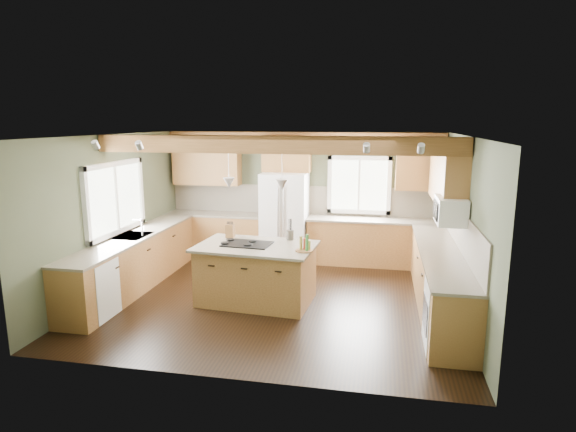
# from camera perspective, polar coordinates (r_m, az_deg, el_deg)

# --- Properties ---
(floor) EXTENTS (5.60, 5.60, 0.00)m
(floor) POSITION_cam_1_polar(r_m,az_deg,el_deg) (7.88, -1.30, -9.74)
(floor) COLOR black
(floor) RESTS_ON ground
(ceiling) EXTENTS (5.60, 5.60, 0.00)m
(ceiling) POSITION_cam_1_polar(r_m,az_deg,el_deg) (7.35, -1.39, 9.52)
(ceiling) COLOR silver
(ceiling) RESTS_ON wall_back
(wall_back) EXTENTS (5.60, 0.00, 5.60)m
(wall_back) POSITION_cam_1_polar(r_m,az_deg,el_deg) (9.92, 1.74, 2.46)
(wall_back) COLOR #464D37
(wall_back) RESTS_ON ground
(wall_left) EXTENTS (0.00, 5.00, 5.00)m
(wall_left) POSITION_cam_1_polar(r_m,az_deg,el_deg) (8.54, -20.01, 0.32)
(wall_left) COLOR #464D37
(wall_left) RESTS_ON ground
(wall_right) EXTENTS (0.00, 5.00, 5.00)m
(wall_right) POSITION_cam_1_polar(r_m,az_deg,el_deg) (7.44, 20.23, -1.26)
(wall_right) COLOR #464D37
(wall_right) RESTS_ON ground
(ceiling_beam) EXTENTS (5.55, 0.26, 0.26)m
(ceiling_beam) POSITION_cam_1_polar(r_m,az_deg,el_deg) (7.19, -1.68, 8.44)
(ceiling_beam) COLOR #573719
(ceiling_beam) RESTS_ON ceiling
(soffit_trim) EXTENTS (5.55, 0.20, 0.10)m
(soffit_trim) POSITION_cam_1_polar(r_m,az_deg,el_deg) (9.71, 1.69, 9.61)
(soffit_trim) COLOR #573719
(soffit_trim) RESTS_ON ceiling
(backsplash_back) EXTENTS (5.58, 0.03, 0.58)m
(backsplash_back) POSITION_cam_1_polar(r_m,az_deg,el_deg) (9.92, 1.72, 1.93)
(backsplash_back) COLOR brown
(backsplash_back) RESTS_ON wall_back
(backsplash_right) EXTENTS (0.03, 3.70, 0.58)m
(backsplash_right) POSITION_cam_1_polar(r_m,az_deg,el_deg) (7.51, 20.01, -1.84)
(backsplash_right) COLOR brown
(backsplash_right) RESTS_ON wall_right
(base_cab_back_left) EXTENTS (2.02, 0.60, 0.88)m
(base_cab_back_left) POSITION_cam_1_polar(r_m,az_deg,el_deg) (10.25, -8.50, -2.29)
(base_cab_back_left) COLOR brown
(base_cab_back_left) RESTS_ON floor
(counter_back_left) EXTENTS (2.06, 0.64, 0.04)m
(counter_back_left) POSITION_cam_1_polar(r_m,az_deg,el_deg) (10.15, -8.58, 0.24)
(counter_back_left) COLOR #50473B
(counter_back_left) RESTS_ON base_cab_back_left
(base_cab_back_right) EXTENTS (2.62, 0.60, 0.88)m
(base_cab_back_right) POSITION_cam_1_polar(r_m,az_deg,el_deg) (9.68, 10.17, -3.15)
(base_cab_back_right) COLOR brown
(base_cab_back_right) RESTS_ON floor
(counter_back_right) EXTENTS (2.66, 0.64, 0.04)m
(counter_back_right) POSITION_cam_1_polar(r_m,az_deg,el_deg) (9.58, 10.27, -0.48)
(counter_back_right) COLOR #50473B
(counter_back_right) RESTS_ON base_cab_back_right
(base_cab_left) EXTENTS (0.60, 3.70, 0.88)m
(base_cab_left) POSITION_cam_1_polar(r_m,az_deg,el_deg) (8.63, -17.74, -5.30)
(base_cab_left) COLOR brown
(base_cab_left) RESTS_ON floor
(counter_left) EXTENTS (0.64, 3.74, 0.04)m
(counter_left) POSITION_cam_1_polar(r_m,az_deg,el_deg) (8.52, -17.93, -2.33)
(counter_left) COLOR #50473B
(counter_left) RESTS_ON base_cab_left
(base_cab_right) EXTENTS (0.60, 3.70, 0.88)m
(base_cab_right) POSITION_cam_1_polar(r_m,az_deg,el_deg) (7.67, 17.51, -7.38)
(base_cab_right) COLOR brown
(base_cab_right) RESTS_ON floor
(counter_right) EXTENTS (0.64, 3.74, 0.04)m
(counter_right) POSITION_cam_1_polar(r_m,az_deg,el_deg) (7.54, 17.71, -4.06)
(counter_right) COLOR #50473B
(counter_right) RESTS_ON base_cab_right
(upper_cab_back_left) EXTENTS (1.40, 0.35, 0.90)m
(upper_cab_back_left) POSITION_cam_1_polar(r_m,az_deg,el_deg) (10.19, -9.58, 6.22)
(upper_cab_back_left) COLOR brown
(upper_cab_back_left) RESTS_ON wall_back
(upper_cab_over_fridge) EXTENTS (0.96, 0.35, 0.70)m
(upper_cab_over_fridge) POSITION_cam_1_polar(r_m,az_deg,el_deg) (9.71, -0.16, 7.31)
(upper_cab_over_fridge) COLOR brown
(upper_cab_over_fridge) RESTS_ON wall_back
(upper_cab_right) EXTENTS (0.35, 2.20, 0.90)m
(upper_cab_right) POSITION_cam_1_polar(r_m,az_deg,el_deg) (8.19, 18.36, 4.58)
(upper_cab_right) COLOR brown
(upper_cab_right) RESTS_ON wall_right
(upper_cab_back_corner) EXTENTS (0.90, 0.35, 0.90)m
(upper_cab_back_corner) POSITION_cam_1_polar(r_m,az_deg,el_deg) (9.57, 15.37, 5.65)
(upper_cab_back_corner) COLOR brown
(upper_cab_back_corner) RESTS_ON wall_back
(window_left) EXTENTS (0.04, 1.60, 1.05)m
(window_left) POSITION_cam_1_polar(r_m,az_deg,el_deg) (8.53, -19.84, 2.02)
(window_left) COLOR white
(window_left) RESTS_ON wall_left
(window_back) EXTENTS (1.10, 0.04, 1.00)m
(window_back) POSITION_cam_1_polar(r_m,az_deg,el_deg) (9.75, 8.43, 3.67)
(window_back) COLOR white
(window_back) RESTS_ON wall_back
(sink) EXTENTS (0.50, 0.65, 0.03)m
(sink) POSITION_cam_1_polar(r_m,az_deg,el_deg) (8.52, -17.93, -2.30)
(sink) COLOR #262628
(sink) RESTS_ON counter_left
(faucet) EXTENTS (0.02, 0.02, 0.28)m
(faucet) POSITION_cam_1_polar(r_m,az_deg,el_deg) (8.40, -16.91, -1.41)
(faucet) COLOR #B2B2B7
(faucet) RESTS_ON sink
(dishwasher) EXTENTS (0.60, 0.60, 0.84)m
(dishwasher) POSITION_cam_1_polar(r_m,az_deg,el_deg) (7.58, -22.39, -8.04)
(dishwasher) COLOR white
(dishwasher) RESTS_ON floor
(oven) EXTENTS (0.60, 0.72, 0.84)m
(oven) POSITION_cam_1_polar(r_m,az_deg,el_deg) (6.46, 18.68, -11.12)
(oven) COLOR white
(oven) RESTS_ON floor
(microwave) EXTENTS (0.40, 0.70, 0.38)m
(microwave) POSITION_cam_1_polar(r_m,az_deg,el_deg) (7.31, 18.73, 0.63)
(microwave) COLOR white
(microwave) RESTS_ON wall_right
(pendant_left) EXTENTS (0.18, 0.18, 0.16)m
(pendant_left) POSITION_cam_1_polar(r_m,az_deg,el_deg) (7.46, -7.02, 3.92)
(pendant_left) COLOR #B2B2B7
(pendant_left) RESTS_ON ceiling
(pendant_right) EXTENTS (0.18, 0.18, 0.16)m
(pendant_right) POSITION_cam_1_polar(r_m,az_deg,el_deg) (7.18, -0.72, 3.72)
(pendant_right) COLOR #B2B2B7
(pendant_right) RESTS_ON ceiling
(refrigerator) EXTENTS (0.90, 0.74, 1.80)m
(refrigerator) POSITION_cam_1_polar(r_m,az_deg,el_deg) (9.68, -0.39, -0.17)
(refrigerator) COLOR white
(refrigerator) RESTS_ON floor
(island) EXTENTS (1.78, 1.17, 0.88)m
(island) POSITION_cam_1_polar(r_m,az_deg,el_deg) (7.63, -3.78, -6.95)
(island) COLOR brown
(island) RESTS_ON floor
(island_top) EXTENTS (1.90, 1.29, 0.04)m
(island_top) POSITION_cam_1_polar(r_m,az_deg,el_deg) (7.50, -3.83, -3.61)
(island_top) COLOR #50473B
(island_top) RESTS_ON island
(cooktop) EXTENTS (0.77, 0.55, 0.02)m
(cooktop) POSITION_cam_1_polar(r_m,az_deg,el_deg) (7.54, -4.85, -3.31)
(cooktop) COLOR black
(cooktop) RESTS_ON island_top
(knife_block) EXTENTS (0.14, 0.11, 0.22)m
(knife_block) POSITION_cam_1_polar(r_m,az_deg,el_deg) (8.00, -6.88, -1.76)
(knife_block) COLOR brown
(knife_block) RESTS_ON island_top
(utensil_crock) EXTENTS (0.13, 0.13, 0.16)m
(utensil_crock) POSITION_cam_1_polar(r_m,az_deg,el_deg) (7.79, 0.25, -2.27)
(utensil_crock) COLOR #463B38
(utensil_crock) RESTS_ON island_top
(bottle_tray) EXTENTS (0.31, 0.31, 0.24)m
(bottle_tray) POSITION_cam_1_polar(r_m,az_deg,el_deg) (7.12, 1.94, -3.23)
(bottle_tray) COLOR brown
(bottle_tray) RESTS_ON island_top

